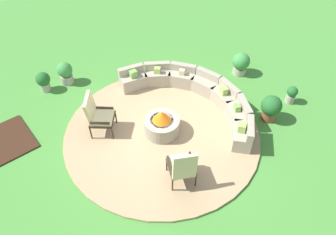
{
  "coord_description": "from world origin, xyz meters",
  "views": [
    {
      "loc": [
        4.55,
        -3.47,
        6.23
      ],
      "look_at": [
        0.0,
        0.2,
        0.45
      ],
      "focal_mm": 34.56,
      "sensor_mm": 36.0,
      "label": 1
    }
  ],
  "objects_px": {
    "lounge_chair_front_left": "(98,114)",
    "potted_plant_5": "(241,63)",
    "lounge_chair_front_right": "(182,166)",
    "potted_plant_0": "(271,107)",
    "potted_plant_2": "(65,72)",
    "fire_pit": "(162,124)",
    "curved_stone_bench": "(196,93)",
    "potted_plant_4": "(292,94)",
    "potted_plant_1": "(43,81)"
  },
  "relations": [
    {
      "from": "curved_stone_bench",
      "to": "potted_plant_0",
      "type": "relative_size",
      "value": 5.52
    },
    {
      "from": "lounge_chair_front_right",
      "to": "potted_plant_2",
      "type": "relative_size",
      "value": 1.51
    },
    {
      "from": "lounge_chair_front_left",
      "to": "potted_plant_4",
      "type": "relative_size",
      "value": 2.16
    },
    {
      "from": "lounge_chair_front_left",
      "to": "potted_plant_1",
      "type": "bearing_deg",
      "value": -129.98
    },
    {
      "from": "lounge_chair_front_right",
      "to": "potted_plant_4",
      "type": "bearing_deg",
      "value": 27.71
    },
    {
      "from": "potted_plant_1",
      "to": "potted_plant_2",
      "type": "bearing_deg",
      "value": 84.04
    },
    {
      "from": "curved_stone_bench",
      "to": "potted_plant_2",
      "type": "bearing_deg",
      "value": -142.11
    },
    {
      "from": "potted_plant_4",
      "to": "potted_plant_5",
      "type": "xyz_separation_m",
      "value": [
        -1.83,
        -0.11,
        0.1
      ]
    },
    {
      "from": "lounge_chair_front_right",
      "to": "potted_plant_0",
      "type": "distance_m",
      "value": 3.17
    },
    {
      "from": "lounge_chair_front_right",
      "to": "potted_plant_1",
      "type": "distance_m",
      "value": 5.15
    },
    {
      "from": "potted_plant_1",
      "to": "potted_plant_5",
      "type": "bearing_deg",
      "value": 59.03
    },
    {
      "from": "lounge_chair_front_right",
      "to": "potted_plant_5",
      "type": "xyz_separation_m",
      "value": [
        -1.97,
        4.1,
        -0.21
      ]
    },
    {
      "from": "curved_stone_bench",
      "to": "potted_plant_1",
      "type": "bearing_deg",
      "value": -135.87
    },
    {
      "from": "lounge_chair_front_right",
      "to": "potted_plant_1",
      "type": "bearing_deg",
      "value": 127.25
    },
    {
      "from": "fire_pit",
      "to": "potted_plant_5",
      "type": "distance_m",
      "value": 3.54
    },
    {
      "from": "fire_pit",
      "to": "potted_plant_4",
      "type": "bearing_deg",
      "value": 69.69
    },
    {
      "from": "fire_pit",
      "to": "potted_plant_1",
      "type": "distance_m",
      "value": 3.91
    },
    {
      "from": "potted_plant_0",
      "to": "potted_plant_4",
      "type": "distance_m",
      "value": 1.05
    },
    {
      "from": "lounge_chair_front_left",
      "to": "potted_plant_0",
      "type": "bearing_deg",
      "value": 98.03
    },
    {
      "from": "lounge_chair_front_left",
      "to": "potted_plant_2",
      "type": "xyz_separation_m",
      "value": [
        -2.45,
        0.26,
        -0.26
      ]
    },
    {
      "from": "fire_pit",
      "to": "potted_plant_0",
      "type": "distance_m",
      "value": 2.93
    },
    {
      "from": "curved_stone_bench",
      "to": "potted_plant_1",
      "type": "relative_size",
      "value": 6.83
    },
    {
      "from": "fire_pit",
      "to": "potted_plant_0",
      "type": "xyz_separation_m",
      "value": [
        1.39,
        2.57,
        0.09
      ]
    },
    {
      "from": "lounge_chair_front_left",
      "to": "potted_plant_5",
      "type": "height_order",
      "value": "lounge_chair_front_left"
    },
    {
      "from": "lounge_chair_front_right",
      "to": "potted_plant_4",
      "type": "relative_size",
      "value": 1.98
    },
    {
      "from": "curved_stone_bench",
      "to": "potted_plant_2",
      "type": "relative_size",
      "value": 6.0
    },
    {
      "from": "curved_stone_bench",
      "to": "potted_plant_2",
      "type": "height_order",
      "value": "curved_stone_bench"
    },
    {
      "from": "lounge_chair_front_left",
      "to": "potted_plant_5",
      "type": "distance_m",
      "value": 4.75
    },
    {
      "from": "lounge_chair_front_left",
      "to": "potted_plant_4",
      "type": "height_order",
      "value": "lounge_chair_front_left"
    },
    {
      "from": "potted_plant_0",
      "to": "curved_stone_bench",
      "type": "bearing_deg",
      "value": -148.37
    },
    {
      "from": "lounge_chair_front_left",
      "to": "potted_plant_4",
      "type": "xyz_separation_m",
      "value": [
        2.38,
        4.82,
        -0.34
      ]
    },
    {
      "from": "fire_pit",
      "to": "potted_plant_4",
      "type": "distance_m",
      "value": 3.85
    },
    {
      "from": "potted_plant_5",
      "to": "lounge_chair_front_right",
      "type": "bearing_deg",
      "value": -64.33
    },
    {
      "from": "potted_plant_0",
      "to": "potted_plant_2",
      "type": "bearing_deg",
      "value": -144.25
    },
    {
      "from": "lounge_chair_front_right",
      "to": "potted_plant_2",
      "type": "bearing_deg",
      "value": 119.85
    },
    {
      "from": "fire_pit",
      "to": "curved_stone_bench",
      "type": "relative_size",
      "value": 0.22
    },
    {
      "from": "potted_plant_1",
      "to": "potted_plant_5",
      "type": "height_order",
      "value": "potted_plant_5"
    },
    {
      "from": "curved_stone_bench",
      "to": "lounge_chair_front_left",
      "type": "xyz_separation_m",
      "value": [
        -0.68,
        -2.7,
        0.3
      ]
    },
    {
      "from": "potted_plant_4",
      "to": "potted_plant_5",
      "type": "distance_m",
      "value": 1.83
    },
    {
      "from": "fire_pit",
      "to": "potted_plant_4",
      "type": "xyz_separation_m",
      "value": [
        1.34,
        3.61,
        -0.04
      ]
    },
    {
      "from": "lounge_chair_front_left",
      "to": "potted_plant_2",
      "type": "bearing_deg",
      "value": -145.27
    },
    {
      "from": "fire_pit",
      "to": "curved_stone_bench",
      "type": "height_order",
      "value": "fire_pit"
    },
    {
      "from": "potted_plant_0",
      "to": "potted_plant_5",
      "type": "distance_m",
      "value": 2.1
    },
    {
      "from": "fire_pit",
      "to": "potted_plant_4",
      "type": "height_order",
      "value": "fire_pit"
    },
    {
      "from": "lounge_chair_front_left",
      "to": "potted_plant_5",
      "type": "xyz_separation_m",
      "value": [
        0.55,
        4.71,
        -0.24
      ]
    },
    {
      "from": "potted_plant_1",
      "to": "potted_plant_2",
      "type": "xyz_separation_m",
      "value": [
        0.07,
        0.67,
        0.03
      ]
    },
    {
      "from": "potted_plant_4",
      "to": "fire_pit",
      "type": "bearing_deg",
      "value": -110.31
    },
    {
      "from": "curved_stone_bench",
      "to": "fire_pit",
      "type": "bearing_deg",
      "value": -76.34
    },
    {
      "from": "potted_plant_5",
      "to": "potted_plant_2",
      "type": "bearing_deg",
      "value": -124.0
    },
    {
      "from": "potted_plant_2",
      "to": "potted_plant_5",
      "type": "xyz_separation_m",
      "value": [
        3.0,
        4.45,
        0.02
      ]
    }
  ]
}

